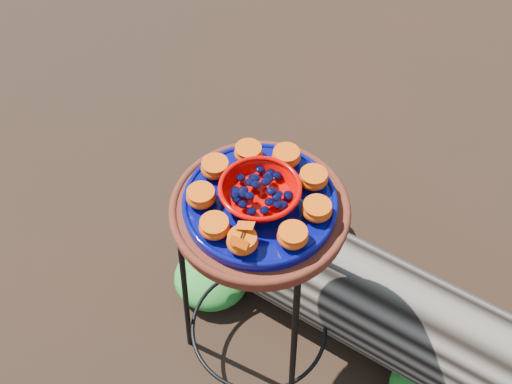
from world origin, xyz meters
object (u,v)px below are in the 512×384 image
Objects in this scene: terracotta_saucer at (260,211)px; red_bowl at (260,194)px; driftwood_log at (445,340)px; cobalt_plate at (260,204)px; plant_stand at (259,292)px.

red_bowl reaches higher than terracotta_saucer.
driftwood_log is (0.47, 0.28, -0.63)m from red_bowl.
driftwood_log is at bearing 30.71° from red_bowl.
red_bowl reaches higher than cobalt_plate.
red_bowl is (0.00, 0.00, 0.43)m from plant_stand.
cobalt_plate is at bearing 0.00° from terracotta_saucer.
terracotta_saucer is at bearing 0.00° from plant_stand.
plant_stand is at bearing 0.00° from cobalt_plate.
cobalt_plate reaches higher than terracotta_saucer.
plant_stand is 2.00× the size of cobalt_plate.
terracotta_saucer is 1.17× the size of cobalt_plate.
cobalt_plate reaches higher than plant_stand.
plant_stand is at bearing -149.29° from driftwood_log.
driftwood_log is at bearing 30.71° from cobalt_plate.
cobalt_plate is 0.80m from driftwood_log.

